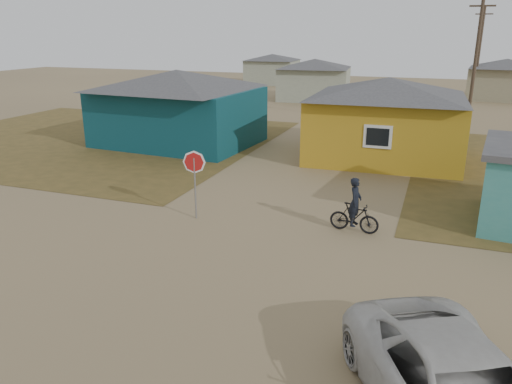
# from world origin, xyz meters

# --- Properties ---
(ground) EXTENTS (120.00, 120.00, 0.00)m
(ground) POSITION_xyz_m (0.00, 0.00, 0.00)
(ground) COLOR #8A7450
(grass_nw) EXTENTS (20.00, 18.00, 0.00)m
(grass_nw) POSITION_xyz_m (-14.00, 13.00, 0.01)
(grass_nw) COLOR brown
(grass_nw) RESTS_ON ground
(house_teal) EXTENTS (8.93, 7.08, 4.00)m
(house_teal) POSITION_xyz_m (-8.50, 13.50, 2.05)
(house_teal) COLOR #0B3640
(house_teal) RESTS_ON ground
(house_yellow) EXTENTS (7.72, 6.76, 3.90)m
(house_yellow) POSITION_xyz_m (2.50, 14.00, 2.00)
(house_yellow) COLOR #B78A1C
(house_yellow) RESTS_ON ground
(house_pale_west) EXTENTS (7.04, 6.15, 3.60)m
(house_pale_west) POSITION_xyz_m (-6.00, 34.00, 1.86)
(house_pale_west) COLOR gray
(house_pale_west) RESTS_ON ground
(house_beige_east) EXTENTS (6.95, 6.05, 3.60)m
(house_beige_east) POSITION_xyz_m (10.00, 40.00, 1.86)
(house_beige_east) COLOR gray
(house_beige_east) RESTS_ON ground
(house_pale_north) EXTENTS (6.28, 5.81, 3.40)m
(house_pale_north) POSITION_xyz_m (-14.00, 46.00, 1.75)
(house_pale_north) COLOR gray
(house_pale_north) RESTS_ON ground
(utility_pole_near) EXTENTS (1.40, 0.20, 8.00)m
(utility_pole_near) POSITION_xyz_m (6.50, 22.00, 4.14)
(utility_pole_near) COLOR #453629
(utility_pole_near) RESTS_ON ground
(utility_pole_far) EXTENTS (1.40, 0.20, 8.00)m
(utility_pole_far) POSITION_xyz_m (7.50, 38.00, 4.14)
(utility_pole_far) COLOR #453629
(utility_pole_far) RESTS_ON ground
(stop_sign) EXTENTS (0.75, 0.18, 2.31)m
(stop_sign) POSITION_xyz_m (-2.38, 3.41, 1.71)
(stop_sign) COLOR gray
(stop_sign) RESTS_ON ground
(cyclist) EXTENTS (1.57, 0.58, 1.74)m
(cyclist) POSITION_xyz_m (2.75, 4.07, 0.63)
(cyclist) COLOR black
(cyclist) RESTS_ON ground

